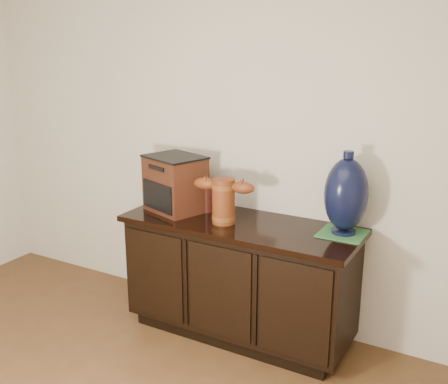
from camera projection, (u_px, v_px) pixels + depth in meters
The scene contains 6 objects.
sideboard at pixel (240, 278), 3.27m from camera, with size 1.46×0.56×0.75m.
terracotta_vessel at pixel (224, 198), 3.12m from camera, with size 0.39×0.16×0.27m.
tv_radio at pixel (175, 184), 3.35m from camera, with size 0.43×0.39×0.36m.
green_mat at pixel (343, 233), 2.97m from camera, with size 0.25×0.25×0.01m, color #337139.
lamp_base at pixel (346, 195), 2.91m from camera, with size 0.25×0.25×0.47m.
spray_can at pixel (207, 198), 3.34m from camera, with size 0.07×0.07×0.19m.
Camera 1 is at (1.39, -0.44, 1.80)m, focal length 42.00 mm.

